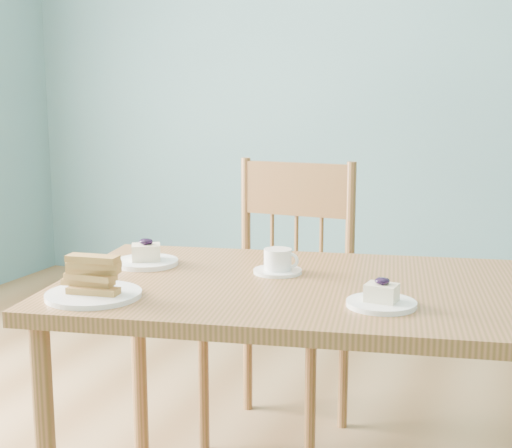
% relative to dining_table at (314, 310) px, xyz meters
% --- Properties ---
extents(room, '(5.01, 5.01, 2.71)m').
position_rel_dining_table_xyz_m(room, '(-0.04, -0.17, 0.72)').
color(room, olive).
rests_on(room, ground).
extents(dining_table, '(1.40, 0.95, 0.69)m').
position_rel_dining_table_xyz_m(dining_table, '(0.00, 0.00, 0.00)').
color(dining_table, '#985E39').
rests_on(dining_table, ground).
extents(dining_chair, '(0.45, 0.43, 0.94)m').
position_rel_dining_table_xyz_m(dining_chair, '(-0.27, 0.52, -0.14)').
color(dining_chair, '#985E39').
rests_on(dining_chair, ground).
extents(cheesecake_plate_near, '(0.16, 0.16, 0.07)m').
position_rel_dining_table_xyz_m(cheesecake_plate_near, '(0.20, -0.14, 0.09)').
color(cheesecake_plate_near, white).
rests_on(cheesecake_plate_near, dining_table).
extents(cheesecake_plate_far, '(0.18, 0.18, 0.08)m').
position_rel_dining_table_xyz_m(cheesecake_plate_far, '(-0.50, 0.03, 0.09)').
color(cheesecake_plate_far, white).
rests_on(cheesecake_plate_far, dining_table).
extents(coffee_cup, '(0.13, 0.13, 0.07)m').
position_rel_dining_table_xyz_m(coffee_cup, '(-0.12, 0.07, 0.10)').
color(coffee_cup, white).
rests_on(coffee_cup, dining_table).
extents(biscotti_plate, '(0.22, 0.22, 0.10)m').
position_rel_dining_table_xyz_m(biscotti_plate, '(-0.45, -0.31, 0.10)').
color(biscotti_plate, white).
rests_on(biscotti_plate, dining_table).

